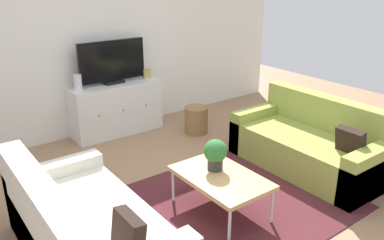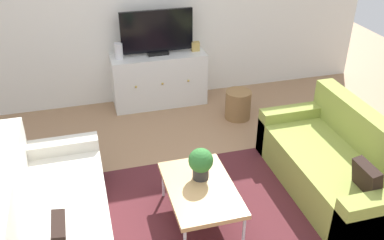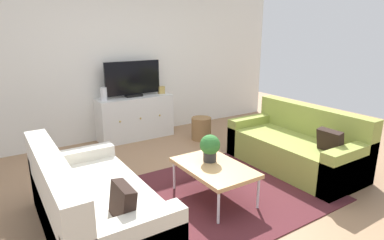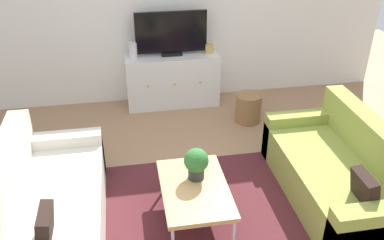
{
  "view_description": "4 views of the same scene",
  "coord_description": "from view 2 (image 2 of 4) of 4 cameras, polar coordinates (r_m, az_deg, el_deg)",
  "views": [
    {
      "loc": [
        -2.28,
        -2.71,
        2.23
      ],
      "look_at": [
        0.0,
        0.37,
        0.78
      ],
      "focal_mm": 37.05,
      "sensor_mm": 36.0,
      "label": 1
    },
    {
      "loc": [
        -0.97,
        -3.1,
        2.86
      ],
      "look_at": [
        0.0,
        0.37,
        0.78
      ],
      "focal_mm": 39.96,
      "sensor_mm": 36.0,
      "label": 2
    },
    {
      "loc": [
        -2.04,
        -2.79,
        1.83
      ],
      "look_at": [
        0.0,
        0.37,
        0.78
      ],
      "focal_mm": 30.04,
      "sensor_mm": 36.0,
      "label": 3
    },
    {
      "loc": [
        -0.62,
        -3.14,
        2.79
      ],
      "look_at": [
        0.0,
        0.37,
        0.78
      ],
      "focal_mm": 39.17,
      "sensor_mm": 36.0,
      "label": 4
    }
  ],
  "objects": [
    {
      "name": "mantel_clock",
      "position": [
        5.96,
        0.45,
        9.8
      ],
      "size": [
        0.11,
        0.07,
        0.13
      ],
      "primitive_type": "cube",
      "color": "tan",
      "rests_on": "tv_console"
    },
    {
      "name": "ground_plane",
      "position": [
        4.33,
        1.33,
        -11.34
      ],
      "size": [
        10.0,
        10.0,
        0.0
      ],
      "primitive_type": "plane",
      "color": "#997251"
    },
    {
      "name": "flat_screen_tv",
      "position": [
        5.78,
        -4.71,
        11.55
      ],
      "size": [
        0.97,
        0.16,
        0.6
      ],
      "color": "black",
      "rests_on": "tv_console"
    },
    {
      "name": "coffee_table",
      "position": [
        3.93,
        1.17,
        -9.26
      ],
      "size": [
        0.6,
        0.94,
        0.4
      ],
      "color": "tan",
      "rests_on": "ground_plane"
    },
    {
      "name": "wicker_basket",
      "position": [
        5.72,
        6.17,
        2.06
      ],
      "size": [
        0.34,
        0.34,
        0.39
      ],
      "primitive_type": "cylinder",
      "color": "olive",
      "rests_on": "ground_plane"
    },
    {
      "name": "potted_plant",
      "position": [
        3.92,
        1.18,
        -5.69
      ],
      "size": [
        0.23,
        0.23,
        0.31
      ],
      "color": "#2D2D2D",
      "rests_on": "coffee_table"
    },
    {
      "name": "tv_console",
      "position": [
        6.01,
        -4.4,
        5.43
      ],
      "size": [
        1.29,
        0.47,
        0.74
      ],
      "color": "silver",
      "rests_on": "ground_plane"
    },
    {
      "name": "couch_left_side",
      "position": [
        3.99,
        -18.85,
        -12.37
      ],
      "size": [
        0.89,
        1.77,
        0.83
      ],
      "color": "beige",
      "rests_on": "ground_plane"
    },
    {
      "name": "glass_vase",
      "position": [
        5.76,
        -9.76,
        9.07
      ],
      "size": [
        0.11,
        0.11,
        0.21
      ],
      "primitive_type": "cylinder",
      "color": "silver",
      "rests_on": "tv_console"
    },
    {
      "name": "couch_right_side",
      "position": [
        4.63,
        19.14,
        -5.82
      ],
      "size": [
        0.89,
        1.77,
        0.83
      ],
      "color": "olive",
      "rests_on": "ground_plane"
    },
    {
      "name": "wall_back",
      "position": [
        5.93,
        -5.86,
        15.11
      ],
      "size": [
        6.4,
        0.12,
        2.7
      ],
      "primitive_type": "cube",
      "color": "silver",
      "rests_on": "ground_plane"
    },
    {
      "name": "area_rug",
      "position": [
        4.22,
        1.93,
        -12.57
      ],
      "size": [
        2.5,
        1.9,
        0.01
      ],
      "primitive_type": "cube",
      "color": "#4C1E23",
      "rests_on": "ground_plane"
    }
  ]
}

